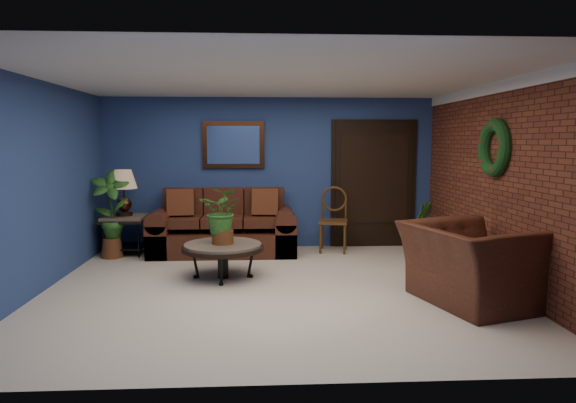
{
  "coord_description": "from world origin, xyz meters",
  "views": [
    {
      "loc": [
        -0.16,
        -6.07,
        1.77
      ],
      "look_at": [
        0.2,
        0.55,
        1.0
      ],
      "focal_mm": 32.0,
      "sensor_mm": 36.0,
      "label": 1
    }
  ],
  "objects": [
    {
      "name": "coffee_table",
      "position": [
        -0.65,
        0.52,
        0.4
      ],
      "size": [
        1.06,
        1.06,
        0.46
      ],
      "rotation": [
        0.0,
        0.0,
        -0.3
      ],
      "color": "#59524D",
      "rests_on": "ground"
    },
    {
      "name": "wall_right_brick",
      "position": [
        2.75,
        0.0,
        1.25
      ],
      "size": [
        0.04,
        5.0,
        2.5
      ],
      "primitive_type": "cube",
      "color": "brown",
      "rests_on": "ground"
    },
    {
      "name": "tall_plant",
      "position": [
        -2.45,
        1.82,
        0.72
      ],
      "size": [
        0.6,
        0.43,
        1.34
      ],
      "color": "brown",
      "rests_on": "ground"
    },
    {
      "name": "wreath",
      "position": [
        2.69,
        0.05,
        1.7
      ],
      "size": [
        0.16,
        0.72,
        0.72
      ],
      "primitive_type": "torus",
      "rotation": [
        0.0,
        1.57,
        0.0
      ],
      "color": "black",
      "rests_on": "wall_right_brick"
    },
    {
      "name": "floor",
      "position": [
        0.0,
        0.0,
        0.0
      ],
      "size": [
        5.5,
        5.5,
        0.0
      ],
      "primitive_type": "plane",
      "color": "beige",
      "rests_on": "ground"
    },
    {
      "name": "closet_door",
      "position": [
        1.75,
        2.47,
        1.05
      ],
      "size": [
        1.44,
        0.06,
        2.18
      ],
      "primitive_type": "cube",
      "color": "black",
      "rests_on": "wall_back"
    },
    {
      "name": "floor_plant",
      "position": [
        2.35,
        1.76,
        0.45
      ],
      "size": [
        0.4,
        0.33,
        0.85
      ],
      "color": "brown",
      "rests_on": "ground"
    },
    {
      "name": "table_lamp",
      "position": [
        -2.3,
        2.05,
        1.07
      ],
      "size": [
        0.42,
        0.42,
        0.7
      ],
      "color": "#3F2111",
      "rests_on": "end_table"
    },
    {
      "name": "wall_mirror",
      "position": [
        -0.6,
        2.46,
        1.72
      ],
      "size": [
        1.02,
        0.06,
        0.77
      ],
      "primitive_type": "cube",
      "color": "#3F2111",
      "rests_on": "wall_back"
    },
    {
      "name": "side_chair",
      "position": [
        1.03,
        2.13,
        0.59
      ],
      "size": [
        0.53,
        0.53,
        1.05
      ],
      "rotation": [
        0.0,
        0.0,
        -0.2
      ],
      "color": "#563118",
      "rests_on": "ground"
    },
    {
      "name": "coffee_plant",
      "position": [
        -0.65,
        0.52,
        0.86
      ],
      "size": [
        0.66,
        0.61,
        0.73
      ],
      "color": "brown",
      "rests_on": "coffee_table"
    },
    {
      "name": "crown_molding",
      "position": [
        2.72,
        0.0,
        2.43
      ],
      "size": [
        0.03,
        5.0,
        0.14
      ],
      "primitive_type": "cube",
      "color": "white",
      "rests_on": "wall_right_brick"
    },
    {
      "name": "sofa",
      "position": [
        -0.75,
        2.09,
        0.34
      ],
      "size": [
        2.28,
        0.99,
        1.03
      ],
      "color": "#4B2215",
      "rests_on": "ground"
    },
    {
      "name": "wall_back",
      "position": [
        0.0,
        2.5,
        1.25
      ],
      "size": [
        5.5,
        0.04,
        2.5
      ],
      "primitive_type": "cube",
      "color": "navy",
      "rests_on": "ground"
    },
    {
      "name": "armchair",
      "position": [
        2.15,
        -0.7,
        0.44
      ],
      "size": [
        1.51,
        1.63,
        0.87
      ],
      "primitive_type": "imported",
      "rotation": [
        0.0,
        0.0,
        1.87
      ],
      "color": "#4B2215",
      "rests_on": "ground"
    },
    {
      "name": "wall_left",
      "position": [
        -2.75,
        0.0,
        1.25
      ],
      "size": [
        0.04,
        5.0,
        2.5
      ],
      "primitive_type": "cube",
      "color": "navy",
      "rests_on": "ground"
    },
    {
      "name": "end_table",
      "position": [
        -2.3,
        2.05,
        0.47
      ],
      "size": [
        0.67,
        0.67,
        0.61
      ],
      "color": "#59524D",
      "rests_on": "ground"
    },
    {
      "name": "ceiling",
      "position": [
        0.0,
        0.0,
        2.5
      ],
      "size": [
        5.5,
        5.0,
        0.02
      ],
      "primitive_type": "cube",
      "color": "silver",
      "rests_on": "wall_back"
    }
  ]
}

